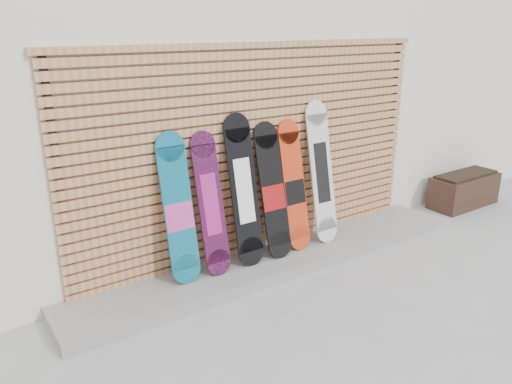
# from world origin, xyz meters

# --- Properties ---
(ground) EXTENTS (80.00, 80.00, 0.00)m
(ground) POSITION_xyz_m (0.00, 0.00, 0.00)
(ground) COLOR #99999B
(ground) RESTS_ON ground
(building) EXTENTS (12.00, 5.00, 3.60)m
(building) POSITION_xyz_m (0.50, 3.50, 1.80)
(building) COLOR silver
(building) RESTS_ON ground
(concrete_step) EXTENTS (4.60, 0.70, 0.12)m
(concrete_step) POSITION_xyz_m (-0.15, 0.68, 0.06)
(concrete_step) COLOR gray
(concrete_step) RESTS_ON ground
(slat_wall) EXTENTS (4.26, 0.08, 2.29)m
(slat_wall) POSITION_xyz_m (-0.15, 0.97, 1.21)
(slat_wall) COLOR #B4764B
(slat_wall) RESTS_ON ground
(planter_box) EXTENTS (1.06, 0.44, 0.48)m
(planter_box) POSITION_xyz_m (3.13, 0.67, 0.23)
(planter_box) COLOR #301D15
(planter_box) RESTS_ON ground
(snowboard_0) EXTENTS (0.29, 0.30, 1.43)m
(snowboard_0) POSITION_xyz_m (-1.20, 0.79, 0.82)
(snowboard_0) COLOR #0D6181
(snowboard_0) RESTS_ON concrete_step
(snowboard_1) EXTENTS (0.26, 0.32, 1.39)m
(snowboard_1) POSITION_xyz_m (-0.86, 0.78, 0.81)
(snowboard_1) COLOR black
(snowboard_1) RESTS_ON concrete_step
(snowboard_2) EXTENTS (0.30, 0.34, 1.52)m
(snowboard_2) POSITION_xyz_m (-0.48, 0.78, 0.88)
(snowboard_2) COLOR black
(snowboard_2) RESTS_ON concrete_step
(snowboard_3) EXTENTS (0.29, 0.36, 1.40)m
(snowboard_3) POSITION_xyz_m (-0.14, 0.76, 0.81)
(snowboard_3) COLOR black
(snowboard_3) RESTS_ON concrete_step
(snowboard_4) EXTENTS (0.27, 0.33, 1.39)m
(snowboard_4) POSITION_xyz_m (0.16, 0.78, 0.80)
(snowboard_4) COLOR red
(snowboard_4) RESTS_ON concrete_step
(snowboard_5) EXTENTS (0.29, 0.34, 1.56)m
(snowboard_5) POSITION_xyz_m (0.53, 0.77, 0.90)
(snowboard_5) COLOR silver
(snowboard_5) RESTS_ON concrete_step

